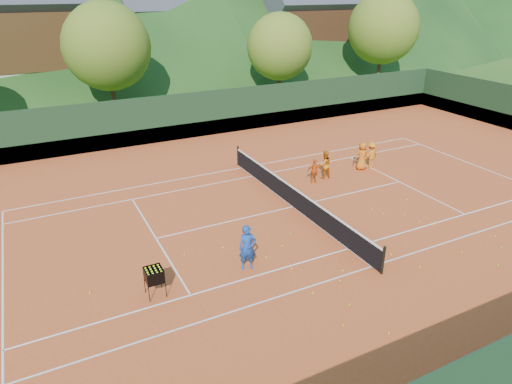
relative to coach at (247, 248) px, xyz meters
name	(u,v)px	position (x,y,z in m)	size (l,w,h in m)	color
ground	(293,207)	(4.05, 3.54, -0.87)	(400.00, 400.00, 0.00)	#31541A
clay_court	(293,207)	(4.05, 3.54, -0.86)	(40.00, 24.00, 0.02)	#C1491F
coach	(247,248)	(0.00, 0.00, 0.00)	(0.62, 0.41, 1.70)	#18419E
student_a	(324,165)	(7.25, 5.75, -0.09)	(0.73, 0.57, 1.51)	orange
student_b	(315,171)	(6.44, 5.44, -0.20)	(0.76, 0.31, 1.29)	orange
student_c	(362,156)	(9.78, 5.85, -0.07)	(0.76, 0.49, 1.56)	orange
student_d	(371,155)	(10.45, 5.90, -0.12)	(0.94, 0.54, 1.46)	orange
tennis_ball_0	(405,215)	(7.96, 0.54, -0.82)	(0.07, 0.07, 0.07)	#ABD523
tennis_ball_1	(184,254)	(-1.75, 1.84, -0.82)	(0.07, 0.07, 0.07)	#ABD523
tennis_ball_2	(389,333)	(2.18, -4.91, -0.82)	(0.07, 0.07, 0.07)	#ABD523
tennis_ball_3	(420,267)	(5.54, -2.76, -0.82)	(0.07, 0.07, 0.07)	#ABD523
tennis_ball_4	(407,200)	(9.16, 1.69, -0.82)	(0.07, 0.07, 0.07)	#ABD523
tennis_ball_5	(266,257)	(0.90, 0.28, -0.82)	(0.07, 0.07, 0.07)	#ABD523
tennis_ball_6	(343,325)	(1.20, -4.04, -0.82)	(0.07, 0.07, 0.07)	#ABD523
tennis_ball_7	(501,247)	(9.34, -3.18, -0.82)	(0.07, 0.07, 0.07)	#ABD523
tennis_ball_8	(290,233)	(2.63, 1.43, -0.82)	(0.07, 0.07, 0.07)	#ABD523
tennis_ball_9	(342,271)	(2.91, -1.71, -0.82)	(0.07, 0.07, 0.07)	#ABD523
tennis_ball_10	(419,221)	(8.06, -0.19, -0.82)	(0.07, 0.07, 0.07)	#ABD523
tennis_ball_12	(391,255)	(5.17, -1.68, -0.82)	(0.07, 0.07, 0.07)	#ABD523
tennis_ball_13	(349,305)	(1.96, -3.34, -0.82)	(0.07, 0.07, 0.07)	#ABD523
tennis_ball_14	(498,265)	(8.14, -3.96, -0.82)	(0.07, 0.07, 0.07)	#ABD523
tennis_ball_15	(435,222)	(8.62, -0.55, -0.82)	(0.07, 0.07, 0.07)	#ABD523
tennis_ball_16	(340,281)	(2.46, -2.18, -0.82)	(0.07, 0.07, 0.07)	#ABD523
tennis_ball_17	(384,214)	(7.23, 1.07, -0.82)	(0.07, 0.07, 0.07)	#ABD523
tennis_ball_18	(495,236)	(9.86, -2.53, -0.82)	(0.07, 0.07, 0.07)	#ABD523
tennis_ball_19	(292,269)	(1.36, -0.80, -0.82)	(0.07, 0.07, 0.07)	#ABD523
tennis_ball_20	(223,248)	(-0.25, 1.64, -0.82)	(0.07, 0.07, 0.07)	#ABD523
tennis_ball_21	(90,293)	(-5.27, 1.01, -0.82)	(0.07, 0.07, 0.07)	#ABD523
tennis_ball_22	(313,293)	(1.24, -2.33, -0.82)	(0.07, 0.07, 0.07)	#ABD523
tennis_ball_23	(462,253)	(7.64, -2.78, -0.82)	(0.07, 0.07, 0.07)	#ABD523
tennis_ball_24	(282,246)	(1.85, 0.73, -0.82)	(0.07, 0.07, 0.07)	#ABD523
tennis_ball_25	(372,209)	(7.04, 1.66, -0.82)	(0.07, 0.07, 0.07)	#ABD523
court_lines	(293,207)	(4.05, 3.54, -0.85)	(23.83, 11.03, 0.00)	white
tennis_net	(293,197)	(4.05, 3.54, -0.35)	(0.10, 12.07, 1.10)	black
perimeter_fence	(294,182)	(4.05, 3.54, 0.40)	(40.40, 24.24, 3.00)	black
ball_hopper	(154,276)	(-3.35, -0.03, -0.10)	(0.57, 0.57, 1.00)	black
chalet_left	(12,32)	(-5.95, 33.54, 4.78)	(13.80, 9.93, 12.92)	beige
chalet_mid	(178,29)	(10.05, 37.54, 4.12)	(12.65, 8.82, 11.45)	beige
chalet_right	(309,25)	(24.05, 33.54, 4.39)	(11.50, 8.82, 11.91)	beige
tree_b	(107,46)	(0.05, 23.54, 4.33)	(6.40, 6.40, 8.40)	#3C2618
tree_c	(280,47)	(14.05, 22.54, 3.67)	(5.60, 5.60, 7.35)	#3D2518
tree_d	(383,28)	(26.05, 23.54, 4.65)	(6.80, 6.80, 8.93)	#3F2719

